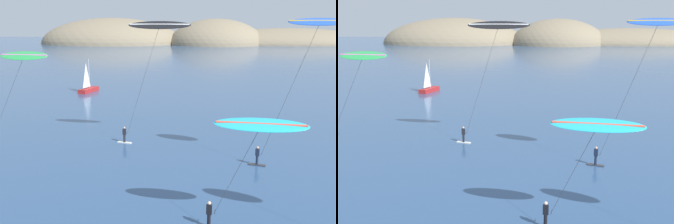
{
  "view_description": "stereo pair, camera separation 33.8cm",
  "coord_description": "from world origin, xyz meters",
  "views": [
    {
      "loc": [
        1.37,
        -10.21,
        12.41
      ],
      "look_at": [
        -0.72,
        21.48,
        5.43
      ],
      "focal_mm": 45.0,
      "sensor_mm": 36.0,
      "label": 1
    },
    {
      "loc": [
        1.71,
        -10.18,
        12.41
      ],
      "look_at": [
        -0.72,
        21.48,
        5.43
      ],
      "focal_mm": 45.0,
      "sensor_mm": 36.0,
      "label": 2
    }
  ],
  "objects": [
    {
      "name": "headland_island",
      "position": [
        -11.47,
        214.1,
        0.0
      ],
      "size": [
        174.79,
        54.48,
        26.88
      ],
      "color": "#84755B",
      "rests_on": "ground"
    },
    {
      "name": "sailboat_near",
      "position": [
        -17.25,
        61.92,
        0.64
      ],
      "size": [
        2.71,
        5.93,
        5.7
      ],
      "color": "#B22323",
      "rests_on": "ground"
    },
    {
      "name": "kitesurfer_black",
      "position": [
        -2.45,
        30.72,
        11.02
      ],
      "size": [
        7.56,
        1.73,
        12.36
      ],
      "color": "silver",
      "rests_on": "ground"
    },
    {
      "name": "kitesurfer_cyan",
      "position": [
        4.87,
        13.13,
        6.15
      ],
      "size": [
        6.31,
        2.15,
        6.94
      ],
      "color": "#2D2D33",
      "rests_on": "ground"
    },
    {
      "name": "kitesurfer_green",
      "position": [
        -14.18,
        26.23,
        8.57
      ],
      "size": [
        7.61,
        2.27,
        9.72
      ],
      "color": "yellow",
      "rests_on": "ground"
    },
    {
      "name": "kitesurfer_blue",
      "position": [
        10.59,
        23.8,
        11.35
      ],
      "size": [
        7.41,
        3.29,
        12.63
      ],
      "color": "#2D2D33",
      "rests_on": "ground"
    }
  ]
}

